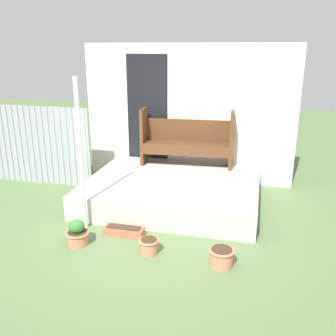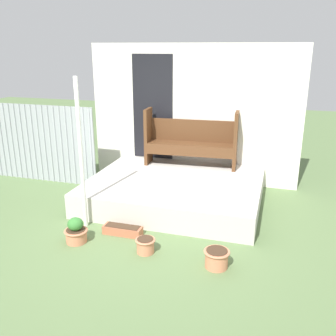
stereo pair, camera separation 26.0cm
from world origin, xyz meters
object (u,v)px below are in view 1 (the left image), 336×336
bench (187,139)px  flower_pot_right (221,256)px  support_post (81,157)px  flower_pot_left (77,234)px  planter_box_rect (124,231)px  flower_pot_middle (149,245)px

bench → flower_pot_right: 2.93m
support_post → flower_pot_right: bearing=-14.4°
bench → flower_pot_right: bench is taller
flower_pot_left → planter_box_rect: size_ratio=0.64×
support_post → flower_pot_right: support_post is taller
bench → flower_pot_right: size_ratio=5.41×
flower_pot_middle → support_post: bearing=157.6°
flower_pot_left → flower_pot_middle: (0.99, 0.01, -0.05)m
support_post → bench: 2.40m
flower_pot_left → planter_box_rect: bearing=36.5°
flower_pot_middle → planter_box_rect: size_ratio=0.47×
support_post → planter_box_rect: 1.20m
flower_pot_left → planter_box_rect: (0.52, 0.38, -0.09)m
bench → flower_pot_left: bearing=-113.8°
planter_box_rect → support_post: bearing=171.9°
support_post → flower_pot_middle: size_ratio=8.22×
flower_pot_right → planter_box_rect: 1.48m
flower_pot_middle → flower_pot_right: (0.93, -0.07, 0.01)m
support_post → bench: (1.07, 2.13, -0.18)m
support_post → flower_pot_left: support_post is taller
support_post → flower_pot_middle: support_post is taller
flower_pot_right → flower_pot_left: bearing=178.4°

